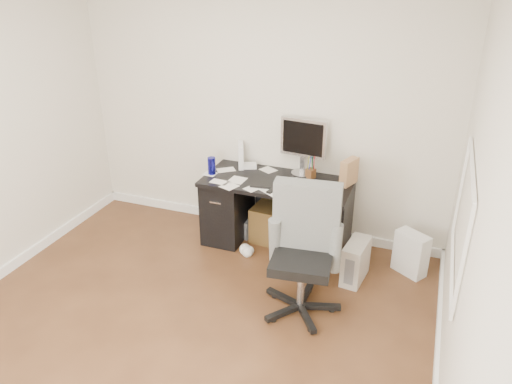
% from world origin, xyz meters
% --- Properties ---
extents(ground, '(4.00, 4.00, 0.00)m').
position_xyz_m(ground, '(0.00, 0.00, 0.00)').
color(ground, '#432715').
rests_on(ground, ground).
extents(room_shell, '(4.02, 4.02, 2.71)m').
position_xyz_m(room_shell, '(0.03, 0.03, 1.66)').
color(room_shell, silver).
rests_on(room_shell, ground).
extents(desk, '(1.50, 0.70, 0.75)m').
position_xyz_m(desk, '(0.30, 1.65, 0.40)').
color(desk, black).
rests_on(desk, ground).
extents(loose_papers, '(1.10, 0.60, 0.00)m').
position_xyz_m(loose_papers, '(0.10, 1.60, 0.75)').
color(loose_papers, silver).
rests_on(loose_papers, desk).
extents(lcd_monitor, '(0.51, 0.33, 0.61)m').
position_xyz_m(lcd_monitor, '(0.50, 1.89, 1.05)').
color(lcd_monitor, '#B0AFB4').
rests_on(lcd_monitor, desk).
extents(keyboard, '(0.42, 0.19, 0.02)m').
position_xyz_m(keyboard, '(0.29, 1.49, 0.76)').
color(keyboard, black).
rests_on(keyboard, desk).
extents(computer_mouse, '(0.08, 0.08, 0.07)m').
position_xyz_m(computer_mouse, '(0.51, 1.64, 0.78)').
color(computer_mouse, '#B0AFB4').
rests_on(computer_mouse, desk).
extents(travel_mug, '(0.09, 0.09, 0.18)m').
position_xyz_m(travel_mug, '(-0.39, 1.58, 0.84)').
color(travel_mug, navy).
rests_on(travel_mug, desk).
extents(white_binder, '(0.18, 0.25, 0.26)m').
position_xyz_m(white_binder, '(-0.18, 1.87, 0.88)').
color(white_binder, white).
rests_on(white_binder, desk).
extents(magazine_file, '(0.18, 0.25, 0.26)m').
position_xyz_m(magazine_file, '(0.99, 1.81, 0.88)').
color(magazine_file, '#A77751').
rests_on(magazine_file, desk).
extents(pen_cup, '(0.13, 0.13, 0.24)m').
position_xyz_m(pen_cup, '(0.60, 1.83, 0.87)').
color(pen_cup, '#583319').
rests_on(pen_cup, desk).
extents(yellow_book, '(0.26, 0.27, 0.04)m').
position_xyz_m(yellow_book, '(0.87, 1.49, 0.77)').
color(yellow_book, yellow).
rests_on(yellow_book, desk).
extents(paper_remote, '(0.31, 0.29, 0.02)m').
position_xyz_m(paper_remote, '(0.35, 1.39, 0.76)').
color(paper_remote, silver).
rests_on(paper_remote, desk).
extents(office_chair, '(0.71, 0.71, 1.14)m').
position_xyz_m(office_chair, '(0.84, 0.68, 0.57)').
color(office_chair, '#595C59').
rests_on(office_chair, ground).
extents(pc_tower, '(0.23, 0.42, 0.40)m').
position_xyz_m(pc_tower, '(1.20, 1.31, 0.20)').
color(pc_tower, '#B4ADA2').
rests_on(pc_tower, ground).
extents(shopping_bag, '(0.39, 0.36, 0.43)m').
position_xyz_m(shopping_bag, '(1.68, 1.60, 0.21)').
color(shopping_bag, silver).
rests_on(shopping_bag, ground).
extents(wicker_basket, '(0.43, 0.43, 0.40)m').
position_xyz_m(wicker_basket, '(0.23, 1.75, 0.20)').
color(wicker_basket, '#4F3717').
rests_on(wicker_basket, ground).
extents(desk_printer, '(0.43, 0.40, 0.21)m').
position_xyz_m(desk_printer, '(-0.13, 1.81, 0.10)').
color(desk_printer, slate).
rests_on(desk_printer, ground).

